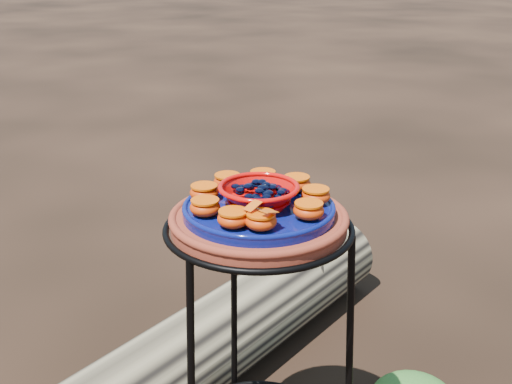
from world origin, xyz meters
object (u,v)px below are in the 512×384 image
object	(u,v)px
plant_stand	(259,366)
red_bowl	(259,196)
driftwood_log	(226,332)
terracotta_saucer	(259,221)
cobalt_plate	(259,210)

from	to	relation	value
plant_stand	red_bowl	world-z (taller)	red_bowl
red_bowl	driftwood_log	size ratio (longest dim) A/B	0.11
plant_stand	driftwood_log	size ratio (longest dim) A/B	0.50
terracotta_saucer	driftwood_log	bearing A→B (deg)	84.32
red_bowl	driftwood_log	distance (m)	0.80
driftwood_log	terracotta_saucer	bearing A→B (deg)	-95.68
terracotta_saucer	red_bowl	distance (m)	0.06
cobalt_plate	driftwood_log	xyz separation A→B (m)	(0.05, 0.48, -0.61)
terracotta_saucer	red_bowl	size ratio (longest dim) A/B	2.33
cobalt_plate	driftwood_log	world-z (taller)	cobalt_plate
red_bowl	cobalt_plate	bearing A→B (deg)	0.00
terracotta_saucer	cobalt_plate	world-z (taller)	cobalt_plate
plant_stand	terracotta_saucer	xyz separation A→B (m)	(0.00, 0.00, 0.36)
red_bowl	driftwood_log	xyz separation A→B (m)	(0.05, 0.48, -0.64)
plant_stand	red_bowl	bearing A→B (deg)	0.00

